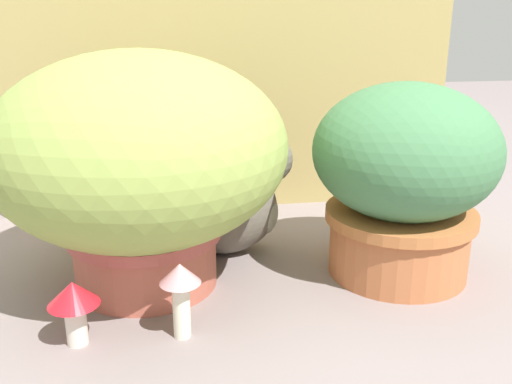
# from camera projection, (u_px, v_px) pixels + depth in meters

# --- Properties ---
(ground_plane) EXTENTS (6.00, 6.00, 0.00)m
(ground_plane) POSITION_uv_depth(u_px,v_px,m) (222.00, 280.00, 1.24)
(ground_plane) COLOR gray
(cardboard_backdrop) EXTENTS (1.26, 0.03, 0.90)m
(cardboard_backdrop) POSITION_uv_depth(u_px,v_px,m) (228.00, 49.00, 1.56)
(cardboard_backdrop) COLOR tan
(cardboard_backdrop) RESTS_ON ground
(grass_planter) EXTENTS (0.59, 0.59, 0.49)m
(grass_planter) POSITION_uv_depth(u_px,v_px,m) (140.00, 158.00, 1.14)
(grass_planter) COLOR #B05A48
(grass_planter) RESTS_ON ground
(leafy_planter) EXTENTS (0.39, 0.39, 0.42)m
(leafy_planter) POSITION_uv_depth(u_px,v_px,m) (404.00, 175.00, 1.21)
(leafy_planter) COLOR #BA693F
(leafy_planter) RESTS_ON ground
(cat) EXTENTS (0.38, 0.18, 0.32)m
(cat) POSITION_uv_depth(u_px,v_px,m) (229.00, 203.00, 1.35)
(cat) COLOR #645E52
(cat) RESTS_ON ground
(mushroom_ornament_red) EXTENTS (0.09, 0.09, 0.12)m
(mushroom_ornament_red) POSITION_uv_depth(u_px,v_px,m) (74.00, 300.00, 0.99)
(mushroom_ornament_red) COLOR silver
(mushroom_ornament_red) RESTS_ON ground
(mushroom_ornament_pink) EXTENTS (0.07, 0.07, 0.14)m
(mushroom_ornament_pink) POSITION_uv_depth(u_px,v_px,m) (180.00, 286.00, 1.00)
(mushroom_ornament_pink) COLOR silver
(mushroom_ornament_pink) RESTS_ON ground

